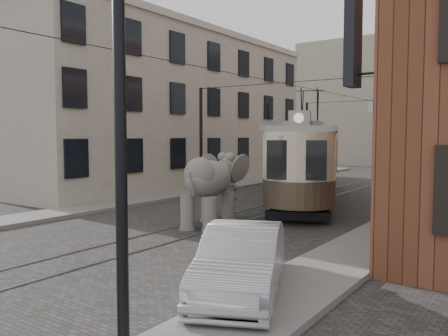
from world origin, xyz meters
The scene contains 10 objects.
ground centered at (0.00, 0.00, 0.00)m, with size 120.00×120.00×0.00m, color #403D3B.
tram_rails centered at (0.00, 0.00, 0.01)m, with size 1.54×80.00×0.02m, color slate, non-canonical shape.
sidewalk_right centered at (6.00, 0.00, 0.07)m, with size 2.00×60.00×0.15m, color slate.
sidewalk_left centered at (-6.50, 0.00, 0.07)m, with size 2.00×60.00×0.15m, color slate.
stucco_building centered at (-11.00, 10.00, 5.00)m, with size 7.00×24.00×10.00m, color gray.
distant_block centered at (0.00, 40.00, 7.00)m, with size 28.00×10.00×14.00m, color gray.
catenary centered at (-0.20, 5.00, 3.00)m, with size 11.00×30.20×6.00m, color black, non-canonical shape.
tram centered at (0.11, 7.88, 2.86)m, with size 2.98×14.44×5.73m, color beige, non-canonical shape.
elephant centered at (0.15, -1.05, 1.36)m, with size 2.44×4.43×2.71m, color slate, non-canonical shape.
parked_car centered at (5.13, -6.61, 0.73)m, with size 1.55×4.41×1.45m, color #ABACB0.
Camera 1 is at (10.25, -14.68, 3.35)m, focal length 37.26 mm.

